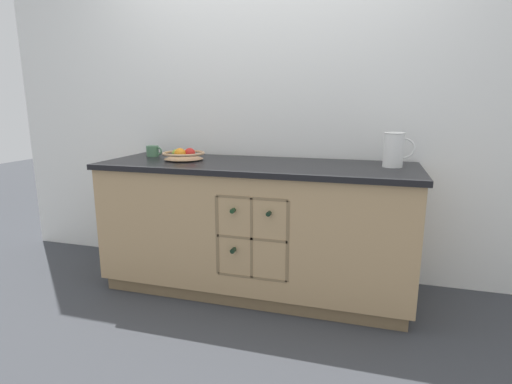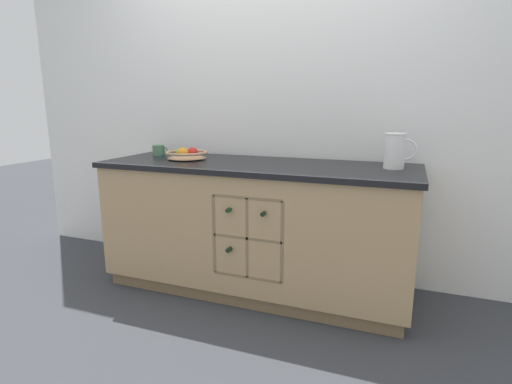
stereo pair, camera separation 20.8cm
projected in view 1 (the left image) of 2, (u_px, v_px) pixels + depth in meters
ground_plane at (256, 287)px, 2.81m from camera, size 14.00×14.00×0.00m
back_wall at (272, 102)px, 2.92m from camera, size 4.43×0.06×2.55m
kitchen_island at (256, 227)px, 2.72m from camera, size 2.07×0.74×0.88m
fruit_bowl at (184, 155)px, 2.76m from camera, size 0.29×0.29×0.09m
white_pitcher at (394, 149)px, 2.45m from camera, size 0.19×0.13×0.21m
ceramic_mug at (153, 151)px, 2.96m from camera, size 0.12×0.09×0.08m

